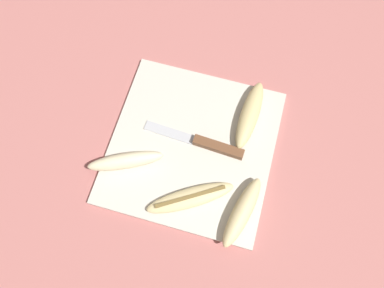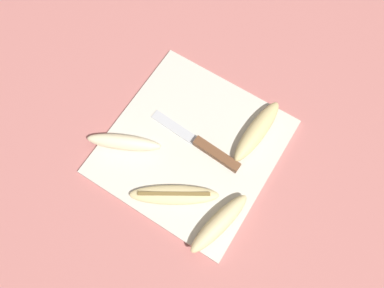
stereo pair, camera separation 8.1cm
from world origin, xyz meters
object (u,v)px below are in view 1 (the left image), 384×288
object	(u,v)px
banana_spotted_left	(250,115)
banana_bright_far	(126,161)
banana_mellow_near	(190,198)
banana_ripe_center	(242,212)
knife	(211,145)

from	to	relation	value
banana_spotted_left	banana_bright_far	size ratio (longest dim) A/B	1.07
banana_spotted_left	banana_mellow_near	bearing A→B (deg)	160.36
banana_ripe_center	banana_bright_far	size ratio (longest dim) A/B	1.01
banana_spotted_left	banana_bright_far	world-z (taller)	same
knife	banana_mellow_near	xyz separation A→B (m)	(-0.12, 0.01, 0.00)
knife	banana_bright_far	distance (m)	0.19
banana_bright_far	banana_mellow_near	bearing A→B (deg)	-103.58
banana_mellow_near	knife	bearing A→B (deg)	-4.73
banana_spotted_left	banana_bright_far	distance (m)	0.29
banana_spotted_left	banana_mellow_near	size ratio (longest dim) A/B	0.95
banana_spotted_left	banana_bright_far	xyz separation A→B (m)	(-0.18, 0.23, 0.00)
knife	banana_mellow_near	bearing A→B (deg)	178.70
knife	banana_ripe_center	distance (m)	0.16
banana_bright_far	banana_mellow_near	distance (m)	0.16
knife	banana_spotted_left	distance (m)	0.11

